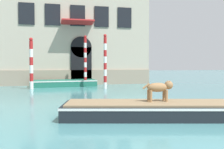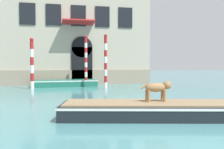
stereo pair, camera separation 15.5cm
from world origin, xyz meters
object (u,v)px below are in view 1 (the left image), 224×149
object	(u,v)px
dog_on_deck	(160,88)
boat_moored_near_palazzo	(63,83)
mooring_pole_2	(31,63)
mooring_pole_3	(105,61)
mooring_pole_0	(85,61)
boat_foreground	(186,109)

from	to	relation	value
dog_on_deck	boat_moored_near_palazzo	world-z (taller)	dog_on_deck
mooring_pole_2	mooring_pole_3	xyz separation A→B (m)	(5.27, -0.79, 0.14)
dog_on_deck	mooring_pole_0	distance (m)	12.57
boat_foreground	mooring_pole_0	size ratio (longest dim) A/B	2.11
mooring_pole_0	dog_on_deck	bearing A→B (deg)	-85.60
mooring_pole_3	dog_on_deck	bearing A→B (deg)	-91.27
boat_moored_near_palazzo	boat_foreground	bearing A→B (deg)	-79.04
mooring_pole_0	boat_moored_near_palazzo	bearing A→B (deg)	159.96
boat_moored_near_palazzo	dog_on_deck	bearing A→B (deg)	-82.08
dog_on_deck	mooring_pole_0	size ratio (longest dim) A/B	0.27
dog_on_deck	mooring_pole_0	bearing A→B (deg)	96.32
dog_on_deck	boat_moored_near_palazzo	bearing A→B (deg)	103.49
dog_on_deck	mooring_pole_2	xyz separation A→B (m)	(-5.04, 11.18, 0.85)
mooring_pole_2	boat_moored_near_palazzo	bearing A→B (deg)	39.47
dog_on_deck	mooring_pole_2	bearing A→B (deg)	116.18
boat_moored_near_palazzo	mooring_pole_3	world-z (taller)	mooring_pole_3
dog_on_deck	mooring_pole_2	world-z (taller)	mooring_pole_2
boat_moored_near_palazzo	mooring_pole_2	world-z (taller)	mooring_pole_2
mooring_pole_0	mooring_pole_3	xyz separation A→B (m)	(1.19, -2.10, -0.04)
boat_moored_near_palazzo	mooring_pole_0	xyz separation A→B (m)	(1.72, -0.63, 1.80)
mooring_pole_0	mooring_pole_3	distance (m)	2.41
mooring_pole_0	mooring_pole_2	bearing A→B (deg)	-162.21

